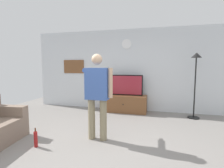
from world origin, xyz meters
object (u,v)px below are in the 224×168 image
(framed_picture, at_px, (74,67))
(person_standing_nearer_lamp, at_px, (97,91))
(television, at_px, (125,85))
(wall_clock, at_px, (127,44))
(floor_lamp, at_px, (196,72))
(beverage_bottle, at_px, (36,139))
(tv_stand, at_px, (125,103))

(framed_picture, bearing_deg, person_standing_nearer_lamp, -54.59)
(television, distance_m, person_standing_nearer_lamp, 2.28)
(wall_clock, distance_m, floor_lamp, 2.27)
(wall_clock, bearing_deg, television, -90.00)
(person_standing_nearer_lamp, distance_m, beverage_bottle, 1.43)
(television, xyz_separation_m, beverage_bottle, (-1.13, -2.89, -0.73))
(television, relative_size, framed_picture, 1.46)
(television, distance_m, wall_clock, 1.36)
(television, relative_size, beverage_bottle, 3.19)
(framed_picture, bearing_deg, wall_clock, -0.15)
(tv_stand, xyz_separation_m, wall_clock, (-0.00, 0.29, 1.94))
(tv_stand, height_order, wall_clock, wall_clock)
(television, relative_size, person_standing_nearer_lamp, 0.66)
(framed_picture, distance_m, floor_lamp, 4.01)
(tv_stand, distance_m, wall_clock, 1.96)
(framed_picture, xyz_separation_m, floor_lamp, (3.97, -0.48, -0.14))
(wall_clock, xyz_separation_m, floor_lamp, (2.04, -0.48, -0.89))
(wall_clock, height_order, beverage_bottle, wall_clock)
(tv_stand, xyz_separation_m, person_standing_nearer_lamp, (-0.15, -2.22, 0.71))
(tv_stand, bearing_deg, television, 90.00)
(tv_stand, bearing_deg, framed_picture, 171.33)
(wall_clock, bearing_deg, beverage_bottle, -109.87)
(wall_clock, relative_size, beverage_bottle, 0.88)
(framed_picture, height_order, floor_lamp, floor_lamp)
(person_standing_nearer_lamp, height_order, beverage_bottle, person_standing_nearer_lamp)
(beverage_bottle, bearing_deg, person_standing_nearer_lamp, 32.14)
(television, xyz_separation_m, person_standing_nearer_lamp, (-0.15, -2.27, 0.11))
(framed_picture, height_order, person_standing_nearer_lamp, person_standing_nearer_lamp)
(tv_stand, relative_size, beverage_bottle, 3.96)
(beverage_bottle, bearing_deg, television, 68.60)
(beverage_bottle, bearing_deg, tv_stand, 68.28)
(framed_picture, height_order, beverage_bottle, framed_picture)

